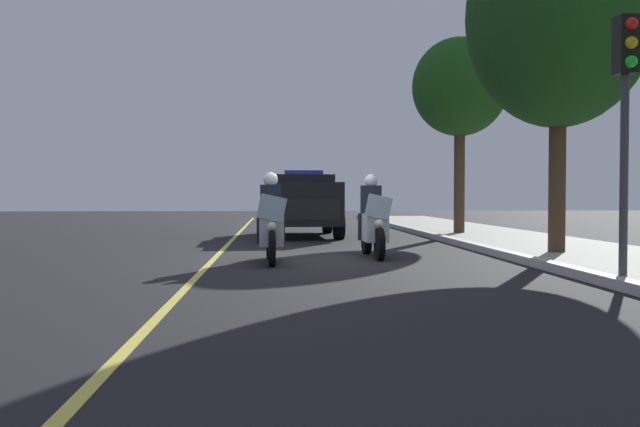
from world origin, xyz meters
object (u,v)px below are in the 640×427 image
(tree_far_back, at_px, (460,88))
(police_motorcycle_lead_right, at_px, (373,223))
(police_motorcycle_lead_left, at_px, (271,226))
(tree_mid_block, at_px, (559,16))
(police_suv, at_px, (304,202))
(traffic_light, at_px, (626,85))

(tree_far_back, bearing_deg, police_motorcycle_lead_right, -28.52)
(police_motorcycle_lead_right, bearing_deg, police_motorcycle_lead_left, -65.70)
(police_motorcycle_lead_right, bearing_deg, tree_mid_block, 87.68)
(police_motorcycle_lead_right, relative_size, tree_far_back, 0.35)
(police_motorcycle_lead_left, relative_size, police_motorcycle_lead_right, 1.00)
(police_suv, height_order, tree_mid_block, tree_mid_block)
(traffic_light, bearing_deg, police_suv, -159.66)
(police_motorcycle_lead_left, xyz_separation_m, tree_mid_block, (-0.79, 5.92, 4.27))
(police_motorcycle_lead_left, relative_size, tree_mid_block, 0.30)
(police_motorcycle_lead_left, distance_m, tree_mid_block, 7.34)
(tree_mid_block, bearing_deg, police_motorcycle_lead_left, -82.43)
(police_motorcycle_lead_left, distance_m, police_suv, 8.09)
(police_motorcycle_lead_left, bearing_deg, tree_mid_block, 97.57)
(police_suv, distance_m, tree_mid_block, 9.60)
(police_motorcycle_lead_right, height_order, traffic_light, traffic_light)
(police_motorcycle_lead_left, xyz_separation_m, police_suv, (-8.02, 0.97, 0.37))
(police_motorcycle_lead_right, xyz_separation_m, police_suv, (-7.08, -1.12, 0.37))
(police_motorcycle_lead_left, xyz_separation_m, traffic_light, (3.28, 5.16, 2.18))
(police_motorcycle_lead_right, relative_size, tree_mid_block, 0.30)
(traffic_light, distance_m, tree_mid_block, 4.64)
(police_motorcycle_lead_left, bearing_deg, traffic_light, 57.55)
(tree_far_back, bearing_deg, tree_mid_block, 0.56)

